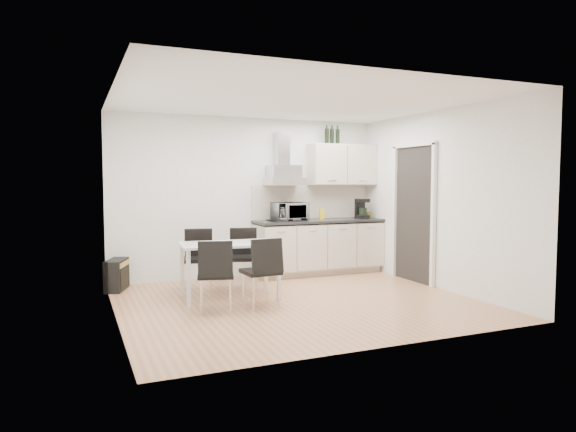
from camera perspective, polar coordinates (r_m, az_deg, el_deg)
name	(u,v)px	position (r m, az deg, el deg)	size (l,w,h in m)	color
ground	(298,302)	(6.79, 1.07, -9.49)	(4.50, 4.50, 0.00)	tan
wall_back	(248,197)	(8.47, -4.42, 2.07)	(4.50, 0.10, 2.60)	white
wall_front	(385,211)	(4.85, 10.71, 0.58)	(4.50, 0.10, 2.60)	white
wall_left	(114,206)	(6.05, -18.79, 1.10)	(0.10, 4.00, 2.60)	white
wall_right	(439,200)	(7.79, 16.39, 1.75)	(0.10, 4.00, 2.60)	white
ceiling	(298,100)	(6.68, 1.10, 12.76)	(4.50, 4.50, 0.00)	white
doorway	(413,215)	(8.21, 13.72, 0.16)	(0.08, 1.04, 2.10)	white
kitchenette	(320,225)	(8.71, 3.59, -0.97)	(2.22, 0.64, 2.52)	beige
dining_table	(230,250)	(6.89, -6.50, -3.74)	(1.33, 0.82, 0.75)	white
chair_far_left	(199,260)	(7.47, -9.89, -4.87)	(0.44, 0.50, 0.88)	black
chair_far_right	(244,259)	(7.52, -4.94, -4.76)	(0.44, 0.50, 0.88)	black
chair_near_left	(216,276)	(6.25, -8.04, -6.58)	(0.44, 0.50, 0.88)	black
chair_near_right	(261,272)	(6.41, -3.06, -6.28)	(0.44, 0.50, 0.88)	black
guitar_amp	(117,275)	(7.82, -18.50, -6.21)	(0.40, 0.58, 0.45)	black
floor_speaker	(220,270)	(8.35, -7.55, -6.01)	(0.17, 0.15, 0.28)	black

